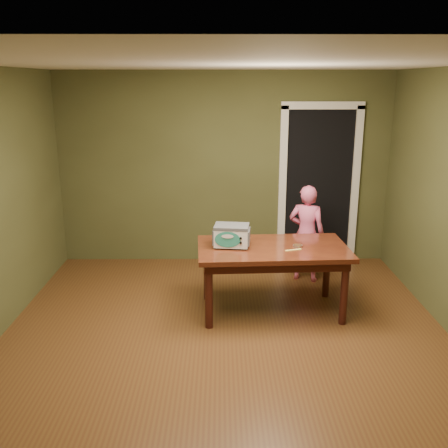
# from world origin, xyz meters

# --- Properties ---
(floor) EXTENTS (5.00, 5.00, 0.00)m
(floor) POSITION_xyz_m (0.00, 0.00, 0.00)
(floor) COLOR brown
(floor) RESTS_ON ground
(room_shell) EXTENTS (4.52, 5.02, 2.61)m
(room_shell) POSITION_xyz_m (0.00, 0.00, 1.71)
(room_shell) COLOR #4D502A
(room_shell) RESTS_ON ground
(doorway) EXTENTS (1.10, 0.66, 2.25)m
(doorway) POSITION_xyz_m (1.30, 2.78, 1.06)
(doorway) COLOR black
(doorway) RESTS_ON ground
(dining_table) EXTENTS (1.64, 0.98, 0.75)m
(dining_table) POSITION_xyz_m (0.51, 0.82, 0.65)
(dining_table) COLOR #3E180E
(dining_table) RESTS_ON floor
(toy_oven) EXTENTS (0.41, 0.30, 0.24)m
(toy_oven) POSITION_xyz_m (0.07, 0.82, 0.88)
(toy_oven) COLOR #4C4F54
(toy_oven) RESTS_ON dining_table
(baking_pan) EXTENTS (0.10, 0.10, 0.02)m
(baking_pan) POSITION_xyz_m (0.77, 0.81, 0.76)
(baking_pan) COLOR silver
(baking_pan) RESTS_ON dining_table
(spatula) EXTENTS (0.18, 0.08, 0.01)m
(spatula) POSITION_xyz_m (0.71, 0.69, 0.75)
(spatula) COLOR #FFE76E
(spatula) RESTS_ON dining_table
(child) EXTENTS (0.53, 0.43, 1.24)m
(child) POSITION_xyz_m (1.03, 1.72, 0.62)
(child) COLOR #E35D8A
(child) RESTS_ON floor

